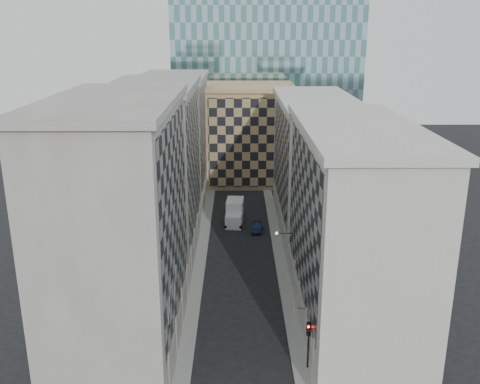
{
  "coord_description": "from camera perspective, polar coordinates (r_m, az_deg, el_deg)",
  "views": [
    {
      "loc": [
        -0.46,
        -34.22,
        29.46
      ],
      "look_at": [
        -0.15,
        14.59,
        14.21
      ],
      "focal_mm": 40.0,
      "sensor_mm": 36.0,
      "label": 1
    }
  ],
  "objects": [
    {
      "name": "bldg_left_c",
      "position": [
        91.74,
        -6.91,
        5.51
      ],
      "size": [
        10.8,
        22.8,
        21.7
      ],
      "color": "gray",
      "rests_on": "ground"
    },
    {
      "name": "shop_sign",
      "position": [
        51.44,
        5.87,
        -12.63
      ],
      "size": [
        1.21,
        0.75,
        0.83
      ],
      "rotation": [
        0.0,
        0.0,
        -0.14
      ],
      "color": "black",
      "rests_on": "ground"
    },
    {
      "name": "sidewalk_west",
      "position": [
        70.78,
        -4.25,
        -7.23
      ],
      "size": [
        1.5,
        100.0,
        0.15
      ],
      "primitive_type": "cube",
      "color": "gray",
      "rests_on": "ground"
    },
    {
      "name": "bldg_right_a",
      "position": [
        54.01,
        11.8,
        -3.79
      ],
      "size": [
        10.8,
        26.8,
        20.7
      ],
      "color": "beige",
      "rests_on": "ground"
    },
    {
      "name": "bldg_right_b",
      "position": [
        79.52,
        7.86,
        2.91
      ],
      "size": [
        10.8,
        28.8,
        19.7
      ],
      "color": "beige",
      "rests_on": "ground"
    },
    {
      "name": "sidewalk_east",
      "position": [
        70.85,
        4.32,
        -7.2
      ],
      "size": [
        1.5,
        100.0,
        0.15
      ],
      "primitive_type": "cube",
      "color": "gray",
      "rests_on": "ground"
    },
    {
      "name": "box_truck",
      "position": [
        83.24,
        -0.58,
        -2.27
      ],
      "size": [
        3.0,
        6.48,
        3.47
      ],
      "rotation": [
        0.0,
        0.0,
        -0.07
      ],
      "color": "white",
      "rests_on": "ground"
    },
    {
      "name": "bracket_lamp",
      "position": [
        62.88,
        4.09,
        -4.41
      ],
      "size": [
        1.98,
        0.36,
        0.36
      ],
      "color": "black",
      "rests_on": "ground"
    },
    {
      "name": "dark_car",
      "position": [
        80.07,
        1.8,
        -3.74
      ],
      "size": [
        1.65,
        4.05,
        1.3
      ],
      "primitive_type": "imported",
      "rotation": [
        0.0,
        0.0,
        -0.07
      ],
      "color": "#0E1A34",
      "rests_on": "ground"
    },
    {
      "name": "traffic_light",
      "position": [
        49.04,
        7.34,
        -14.99
      ],
      "size": [
        0.56,
        0.55,
        4.46
      ],
      "rotation": [
        0.0,
        0.0,
        -0.43
      ],
      "color": "black",
      "rests_on": "sidewalk_east"
    },
    {
      "name": "bldg_left_b",
      "position": [
        70.4,
        -8.87,
        2.21
      ],
      "size": [
        10.8,
        22.8,
        22.7
      ],
      "color": "gray",
      "rests_on": "ground"
    },
    {
      "name": "tan_block",
      "position": [
        104.09,
        1.0,
        6.26
      ],
      "size": [
        16.8,
        14.8,
        18.8
      ],
      "color": "tan",
      "rests_on": "ground"
    },
    {
      "name": "flagpoles_left",
      "position": [
        45.91,
        -7.25,
        -10.67
      ],
      "size": [
        0.1,
        6.33,
        2.33
      ],
      "color": "gray",
      "rests_on": "ground"
    },
    {
      "name": "church_tower",
      "position": [
        116.24,
        -0.14,
        16.12
      ],
      "size": [
        7.2,
        7.2,
        51.5
      ],
      "color": "#312C26",
      "rests_on": "ground"
    },
    {
      "name": "bldg_left_a",
      "position": [
        49.64,
        -12.49,
        -3.89
      ],
      "size": [
        10.8,
        22.8,
        23.7
      ],
      "color": "gray",
      "rests_on": "ground"
    }
  ]
}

